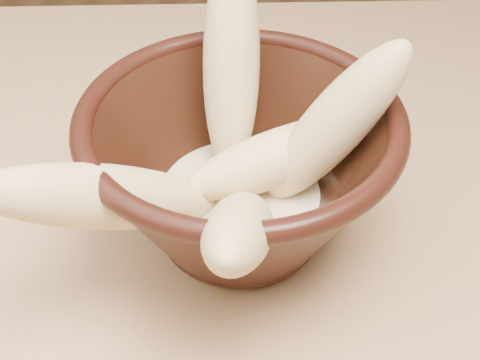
% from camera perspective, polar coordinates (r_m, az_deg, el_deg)
% --- Properties ---
extents(table, '(1.20, 0.80, 0.75)m').
position_cam_1_polar(table, '(0.59, 15.69, -10.94)').
color(table, tan).
rests_on(table, ground).
extents(bowl, '(0.22, 0.22, 0.12)m').
position_cam_1_polar(bowl, '(0.47, 0.00, 0.93)').
color(bowl, black).
rests_on(bowl, table).
extents(milk_puddle, '(0.13, 0.13, 0.02)m').
position_cam_1_polar(milk_puddle, '(0.49, 0.00, -1.68)').
color(milk_puddle, beige).
rests_on(milk_puddle, bowl).
extents(banana_upright, '(0.05, 0.11, 0.17)m').
position_cam_1_polar(banana_upright, '(0.49, -0.75, 9.84)').
color(banana_upright, '#E4C686').
rests_on(banana_upright, bowl).
extents(banana_left, '(0.17, 0.14, 0.13)m').
position_cam_1_polar(banana_left, '(0.42, -11.06, -1.44)').
color(banana_left, '#E4C686').
rests_on(banana_left, bowl).
extents(banana_right, '(0.12, 0.05, 0.15)m').
position_cam_1_polar(banana_right, '(0.45, 8.04, 4.66)').
color(banana_right, '#E4C686').
rests_on(banana_right, bowl).
extents(banana_across, '(0.16, 0.09, 0.06)m').
position_cam_1_polar(banana_across, '(0.47, 3.76, 2.08)').
color(banana_across, '#E4C686').
rests_on(banana_across, bowl).
extents(banana_front, '(0.06, 0.16, 0.13)m').
position_cam_1_polar(banana_front, '(0.40, -0.05, -4.31)').
color(banana_front, '#E4C686').
rests_on(banana_front, bowl).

